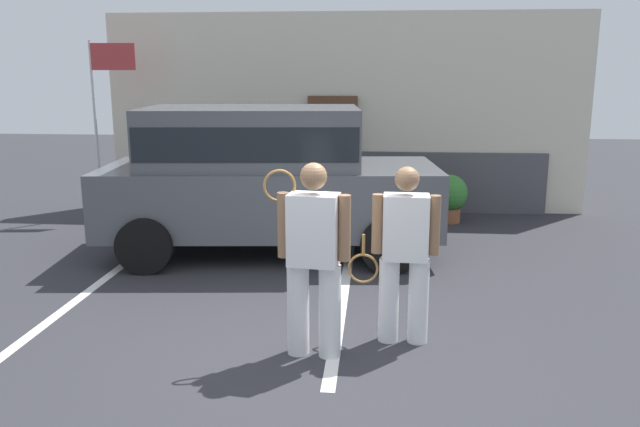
% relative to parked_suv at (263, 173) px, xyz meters
% --- Properties ---
extents(ground_plane, '(40.00, 40.00, 0.00)m').
position_rel_parked_suv_xyz_m(ground_plane, '(0.97, -3.30, -1.15)').
color(ground_plane, '#2D2D33').
extents(parking_stripe_0, '(0.12, 4.40, 0.01)m').
position_rel_parked_suv_xyz_m(parking_stripe_0, '(-1.77, -1.80, -1.14)').
color(parking_stripe_0, silver).
rests_on(parking_stripe_0, ground_plane).
extents(parking_stripe_1, '(0.12, 4.40, 0.01)m').
position_rel_parked_suv_xyz_m(parking_stripe_1, '(1.22, -1.80, -1.14)').
color(parking_stripe_1, silver).
rests_on(parking_stripe_1, ground_plane).
extents(house_frontage, '(8.70, 0.40, 3.57)m').
position_rel_parked_suv_xyz_m(house_frontage, '(0.96, 3.10, 0.53)').
color(house_frontage, beige).
rests_on(house_frontage, ground_plane).
extents(parked_suv, '(4.76, 2.52, 2.05)m').
position_rel_parked_suv_xyz_m(parked_suv, '(0.00, 0.00, 0.00)').
color(parked_suv, '#4C4F54').
rests_on(parked_suv, ground_plane).
extents(tennis_player_man, '(0.78, 0.32, 1.76)m').
position_rel_parked_suv_xyz_m(tennis_player_man, '(1.03, -3.29, -0.22)').
color(tennis_player_man, white).
rests_on(tennis_player_man, ground_plane).
extents(tennis_player_woman, '(0.88, 0.27, 1.68)m').
position_rel_parked_suv_xyz_m(tennis_player_woman, '(1.85, -2.92, -0.27)').
color(tennis_player_woman, white).
rests_on(tennis_player_woman, ground_plane).
extents(potted_plant_by_porch, '(0.62, 0.62, 0.82)m').
position_rel_parked_suv_xyz_m(potted_plant_by_porch, '(2.82, 2.13, -0.69)').
color(potted_plant_by_porch, '#9E5638').
rests_on(potted_plant_by_porch, ground_plane).
extents(flag_pole, '(0.80, 0.10, 3.05)m').
position_rel_parked_suv_xyz_m(flag_pole, '(-3.15, 2.13, 0.97)').
color(flag_pole, silver).
rests_on(flag_pole, ground_plane).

